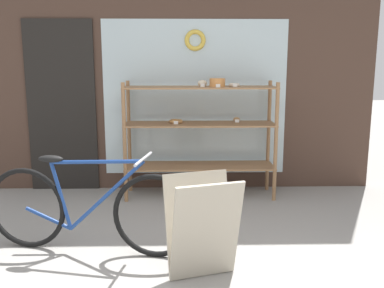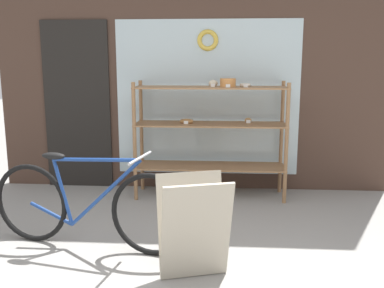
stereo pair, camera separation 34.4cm
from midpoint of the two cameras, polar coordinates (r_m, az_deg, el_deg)
storefront_facade at (r=5.36m, az=-4.12°, el=13.65°), size 4.87×0.13×3.83m
display_case at (r=5.03m, az=-0.77°, el=2.49°), size 1.77×0.47×1.41m
bicycle at (r=3.77m, az=-16.30°, el=-8.38°), size 1.83×0.52×0.85m
sandwich_board at (r=3.23m, az=-1.73°, el=-11.11°), size 0.60×0.51×0.77m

